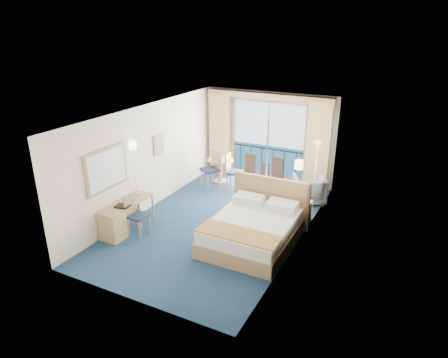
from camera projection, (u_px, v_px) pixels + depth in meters
floor at (218, 222)px, 9.71m from camera, size 6.50×6.50×0.00m
room_walls at (218, 153)px, 9.06m from camera, size 4.04×6.54×2.72m
balcony_door at (268, 144)px, 11.97m from camera, size 2.36×0.03×2.52m
curtain_left at (220, 135)px, 12.45m from camera, size 0.65×0.22×2.55m
curtain_right at (318, 148)px, 11.14m from camera, size 0.65×0.22×2.55m
pelmet at (268, 96)px, 11.34m from camera, size 3.80×0.25×0.18m
mirror at (107, 169)px, 8.73m from camera, size 0.05×1.25×0.95m
wall_print at (159, 144)px, 10.33m from camera, size 0.04×0.42×0.52m
sconce_left at (133, 145)px, 9.35m from camera, size 0.18×0.18×0.18m
sconce_right at (299, 165)px, 8.09m from camera, size 0.18×0.18×0.18m
bed at (253, 229)px, 8.72m from camera, size 1.88×2.24×1.18m
nightstand at (302, 211)px, 9.70m from camera, size 0.40×0.38×0.52m
phone at (304, 199)px, 9.62m from camera, size 0.20×0.16×0.09m
armchair at (309, 189)px, 10.71m from camera, size 1.08×1.09×0.74m
floor_lamp at (317, 156)px, 10.38m from camera, size 0.24×0.24×1.71m
desk at (116, 222)px, 8.94m from camera, size 0.50×1.46×0.68m
desk_chair at (135, 212)px, 9.04m from camera, size 0.42×0.41×0.95m
folder at (123, 206)px, 8.95m from camera, size 0.36×0.29×0.03m
desk_lamp at (136, 181)px, 9.47m from camera, size 0.12×0.12×0.47m
round_table at (220, 165)px, 12.02m from camera, size 0.79×0.79×0.71m
table_chair_a at (232, 169)px, 11.58m from camera, size 0.50×0.49×1.02m
table_chair_b at (213, 166)px, 11.69m from camera, size 0.65×0.65×1.09m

